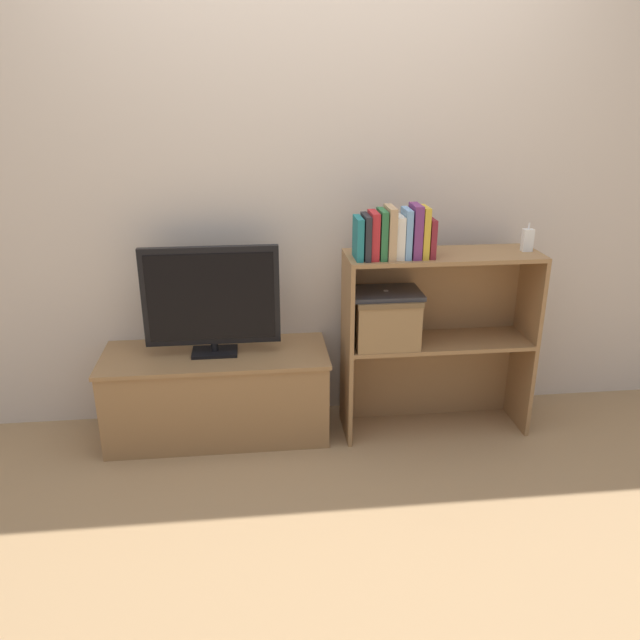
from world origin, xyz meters
TOP-DOWN VIEW (x-y plane):
  - ground_plane at (0.00, 0.00)m, footprint 16.00×16.00m
  - wall_back at (0.00, 0.45)m, footprint 10.00×0.05m
  - tv_stand at (-0.51, 0.21)m, footprint 1.11×0.44m
  - tv at (-0.51, 0.21)m, footprint 0.65×0.14m
  - bookshelf_lower_tier at (0.59, 0.21)m, footprint 0.93×0.30m
  - bookshelf_upper_tier at (0.59, 0.21)m, footprint 0.93×0.30m
  - book_teal at (0.17, 0.10)m, footprint 0.03×0.14m
  - book_charcoal at (0.20, 0.10)m, footprint 0.03×0.15m
  - book_crimson at (0.24, 0.10)m, footprint 0.04×0.14m
  - book_forest at (0.28, 0.10)m, footprint 0.03×0.14m
  - book_tan at (0.31, 0.10)m, footprint 0.04×0.16m
  - book_ivory at (0.35, 0.10)m, footprint 0.04×0.13m
  - book_skyblue at (0.39, 0.10)m, footprint 0.03×0.13m
  - book_plum at (0.43, 0.10)m, footprint 0.04×0.14m
  - book_mustard at (0.47, 0.10)m, footprint 0.03×0.13m
  - book_maroon at (0.51, 0.10)m, footprint 0.03×0.13m
  - baby_monitor at (1.00, 0.15)m, footprint 0.05×0.03m
  - storage_basket_left at (0.31, 0.14)m, footprint 0.31×0.27m
  - laptop at (0.31, 0.14)m, footprint 0.33×0.24m

SIDE VIEW (x-z plane):
  - ground_plane at x=0.00m, z-range 0.00..0.00m
  - tv_stand at x=-0.51m, z-range 0.00..0.45m
  - bookshelf_lower_tier at x=0.59m, z-range 0.06..0.56m
  - storage_basket_left at x=0.31m, z-range 0.51..0.75m
  - tv at x=-0.51m, z-range 0.46..1.00m
  - laptop at x=0.31m, z-range 0.74..0.76m
  - bookshelf_upper_tier at x=0.59m, z-range 0.56..1.00m
  - baby_monitor at x=1.00m, z-range 0.92..1.06m
  - book_maroon at x=0.51m, z-range 0.93..1.11m
  - book_teal at x=0.17m, z-range 0.93..1.13m
  - book_ivory at x=0.35m, z-range 0.93..1.13m
  - book_charcoal at x=0.20m, z-range 0.93..1.14m
  - book_crimson at x=0.24m, z-range 0.93..1.15m
  - book_forest at x=0.28m, z-range 0.93..1.16m
  - book_skyblue at x=0.39m, z-range 0.93..1.16m
  - book_mustard at x=0.47m, z-range 0.93..1.17m
  - book_tan at x=0.31m, z-range 0.93..1.17m
  - book_plum at x=0.43m, z-range 0.93..1.18m
  - wall_back at x=0.00m, z-range 0.00..2.40m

